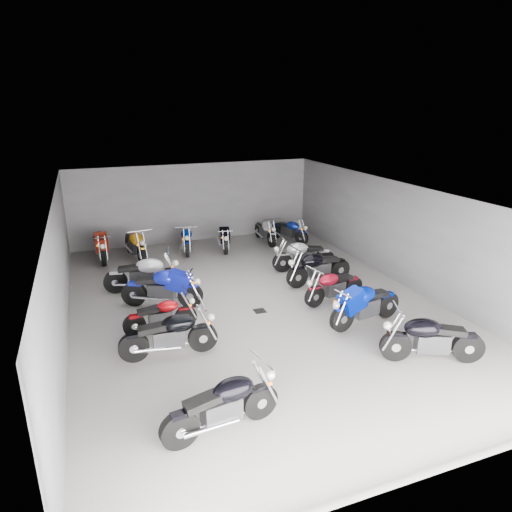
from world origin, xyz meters
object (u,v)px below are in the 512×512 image
(motorcycle_back_a, at_px, (101,245))
(motorcycle_back_c, at_px, (187,239))
(motorcycle_left_f, at_px, (143,274))
(motorcycle_right_e, at_px, (318,267))
(motorcycle_left_e, at_px, (163,288))
(motorcycle_right_a, at_px, (431,339))
(motorcycle_left_a, at_px, (223,405))
(motorcycle_back_d, at_px, (224,237))
(motorcycle_left_c, at_px, (170,335))
(motorcycle_back_f, at_px, (289,230))
(motorcycle_back_b, at_px, (135,244))
(motorcycle_right_c, at_px, (365,305))
(motorcycle_left_d, at_px, (161,315))
(motorcycle_right_f, at_px, (303,255))
(drain_grate, at_px, (260,311))
(motorcycle_back_e, at_px, (265,231))
(motorcycle_right_d, at_px, (334,286))

(motorcycle_back_a, height_order, motorcycle_back_c, motorcycle_back_a)
(motorcycle_left_f, xyz_separation_m, motorcycle_right_e, (5.30, -1.36, -0.00))
(motorcycle_left_e, distance_m, motorcycle_right_a, 7.15)
(motorcycle_left_a, relative_size, motorcycle_left_f, 0.97)
(motorcycle_left_f, distance_m, motorcycle_back_d, 4.80)
(motorcycle_left_c, xyz_separation_m, motorcycle_back_d, (3.50, 7.31, -0.05))
(motorcycle_left_c, relative_size, motorcycle_back_d, 1.10)
(motorcycle_back_f, bearing_deg, motorcycle_back_b, -23.80)
(motorcycle_left_a, xyz_separation_m, motorcycle_right_a, (5.01, 0.59, 0.01))
(motorcycle_left_c, distance_m, motorcycle_right_c, 5.05)
(motorcycle_left_d, xyz_separation_m, motorcycle_right_f, (5.35, 2.78, 0.09))
(motorcycle_right_c, bearing_deg, motorcycle_right_a, 179.20)
(motorcycle_left_f, relative_size, motorcycle_right_e, 0.99)
(drain_grate, distance_m, motorcycle_left_d, 2.79)
(motorcycle_back_b, distance_m, motorcycle_back_e, 5.30)
(motorcycle_left_d, bearing_deg, motorcycle_back_a, -171.36)
(drain_grate, bearing_deg, motorcycle_left_f, 137.26)
(motorcycle_left_e, distance_m, motorcycle_back_b, 4.61)
(motorcycle_back_a, distance_m, motorcycle_back_f, 7.47)
(motorcycle_back_e, bearing_deg, motorcycle_right_e, 89.22)
(drain_grate, bearing_deg, motorcycle_left_e, 152.48)
(motorcycle_left_c, distance_m, motorcycle_left_f, 4.08)
(drain_grate, xyz_separation_m, motorcycle_right_d, (2.23, -0.17, 0.49))
(drain_grate, relative_size, motorcycle_back_b, 0.14)
(motorcycle_right_e, bearing_deg, motorcycle_left_c, 112.67)
(motorcycle_back_d, bearing_deg, motorcycle_right_e, 122.18)
(motorcycle_left_c, bearing_deg, motorcycle_back_e, 148.49)
(motorcycle_right_d, bearing_deg, motorcycle_back_f, -22.48)
(motorcycle_left_e, distance_m, motorcycle_back_d, 5.56)
(motorcycle_back_a, xyz_separation_m, motorcycle_back_c, (3.18, -0.15, -0.05))
(motorcycle_left_d, xyz_separation_m, motorcycle_back_d, (3.49, 6.04, 0.04))
(motorcycle_right_d, xyz_separation_m, motorcycle_right_e, (0.25, 1.41, 0.06))
(motorcycle_back_d, bearing_deg, motorcycle_right_a, 112.49)
(motorcycle_left_c, height_order, motorcycle_back_c, motorcycle_left_c)
(motorcycle_right_d, distance_m, motorcycle_back_c, 6.90)
(motorcycle_right_e, distance_m, motorcycle_back_b, 6.93)
(motorcycle_right_d, xyz_separation_m, motorcycle_back_b, (-4.91, 6.04, 0.06))
(motorcycle_right_a, height_order, motorcycle_back_d, motorcycle_right_a)
(motorcycle_left_c, distance_m, motorcycle_back_b, 7.35)
(motorcycle_left_c, bearing_deg, motorcycle_left_a, 11.58)
(motorcycle_left_d, xyz_separation_m, motorcycle_back_f, (6.33, 6.05, 0.04))
(motorcycle_right_d, bearing_deg, motorcycle_back_c, 15.30)
(motorcycle_left_e, xyz_separation_m, motorcycle_right_d, (4.68, -1.44, -0.07))
(motorcycle_right_d, bearing_deg, motorcycle_left_a, 122.36)
(motorcycle_back_c, xyz_separation_m, motorcycle_back_d, (1.43, -0.25, -0.02))
(motorcycle_back_e, bearing_deg, motorcycle_right_f, 90.51)
(motorcycle_left_a, relative_size, motorcycle_left_e, 1.02)
(motorcycle_back_e, bearing_deg, motorcycle_back_d, 9.15)
(motorcycle_left_c, relative_size, motorcycle_back_c, 1.06)
(motorcycle_back_d, bearing_deg, motorcycle_back_c, 1.57)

